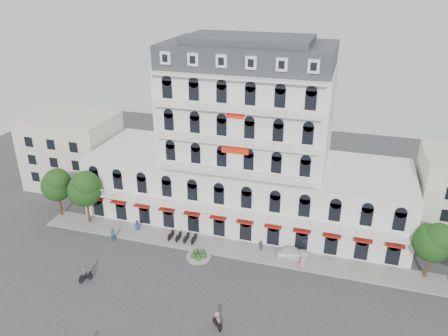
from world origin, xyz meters
TOP-DOWN VIEW (x-y plane):
  - ground at (0.00, 0.00)m, footprint 120.00×120.00m
  - sidewalk at (0.00, 9.00)m, footprint 53.00×4.00m
  - main_building at (0.00, 18.00)m, footprint 45.00×15.00m
  - flank_building_west at (-30.00, 20.00)m, footprint 14.00×10.00m
  - traffic_island at (-3.00, 6.00)m, footprint 3.20×3.20m
  - parked_scooter_row at (-6.35, 8.80)m, footprint 4.40×1.80m
  - tree_west_outer at (-25.95, 9.98)m, footprint 4.50×4.48m
  - tree_west_inner at (-20.95, 9.48)m, footprint 4.76×4.76m
  - tree_east_inner at (24.05, 9.98)m, footprint 4.40×4.37m
  - parked_car at (8.40, 9.50)m, footprint 4.39×2.62m
  - rider_west at (-14.13, -2.13)m, footprint 1.18×1.44m
  - rider_center at (2.84, -4.70)m, footprint 1.31×1.31m
  - pedestrian_left at (-13.35, 9.50)m, footprint 0.89×0.67m
  - pedestrian_mid at (4.25, 9.49)m, footprint 1.08×0.75m
  - pedestrian_right at (9.90, 7.03)m, footprint 1.36×0.99m
  - pedestrian_far at (-15.21, 6.21)m, footprint 0.85×0.79m

SIDE VIEW (x-z plane):
  - ground at x=0.00m, z-range 0.00..0.00m
  - parked_scooter_row at x=-6.35m, z-range -0.55..0.55m
  - sidewalk at x=0.00m, z-range 0.00..0.16m
  - traffic_island at x=-3.00m, z-range -0.54..1.06m
  - parked_car at x=8.40m, z-range 0.00..1.40m
  - pedestrian_left at x=-13.35m, z-range 0.00..1.64m
  - pedestrian_mid at x=4.25m, z-range 0.00..1.70m
  - pedestrian_right at x=9.90m, z-range 0.00..1.90m
  - pedestrian_far at x=-15.21m, z-range 0.00..1.94m
  - rider_center at x=2.84m, z-range 0.04..2.07m
  - rider_west at x=-14.13m, z-range -0.08..2.27m
  - tree_east_inner at x=24.05m, z-range 1.43..9.00m
  - tree_west_outer at x=-25.95m, z-range 1.47..9.23m
  - tree_west_inner at x=-20.95m, z-range 1.56..9.81m
  - flank_building_west at x=-30.00m, z-range 0.00..12.00m
  - main_building at x=0.00m, z-range -2.94..22.86m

